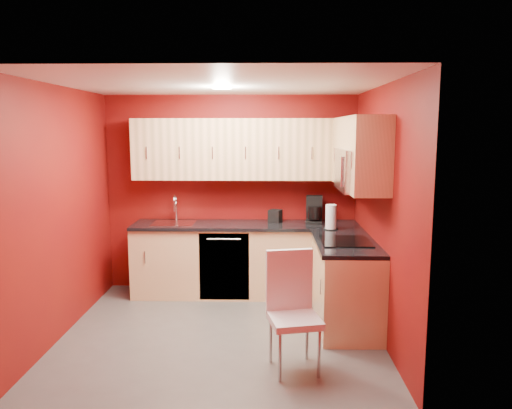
{
  "coord_description": "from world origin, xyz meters",
  "views": [
    {
      "loc": [
        0.46,
        -4.89,
        2.07
      ],
      "look_at": [
        0.34,
        0.55,
        1.25
      ],
      "focal_mm": 35.0,
      "sensor_mm": 36.0,
      "label": 1
    }
  ],
  "objects_px": {
    "coffee_maker": "(314,210)",
    "dining_chair": "(294,313)",
    "napkin_holder": "(275,216)",
    "microwave": "(359,170)",
    "sink": "(174,220)",
    "paper_towel": "(331,217)"
  },
  "relations": [
    {
      "from": "paper_towel",
      "to": "coffee_maker",
      "type": "bearing_deg",
      "value": 111.48
    },
    {
      "from": "sink",
      "to": "coffee_maker",
      "type": "relative_size",
      "value": 1.54
    },
    {
      "from": "microwave",
      "to": "dining_chair",
      "type": "bearing_deg",
      "value": -124.44
    },
    {
      "from": "coffee_maker",
      "to": "napkin_holder",
      "type": "bearing_deg",
      "value": -179.37
    },
    {
      "from": "sink",
      "to": "dining_chair",
      "type": "bearing_deg",
      "value": -55.21
    },
    {
      "from": "sink",
      "to": "napkin_holder",
      "type": "distance_m",
      "value": 1.27
    },
    {
      "from": "sink",
      "to": "napkin_holder",
      "type": "bearing_deg",
      "value": 4.33
    },
    {
      "from": "sink",
      "to": "napkin_holder",
      "type": "relative_size",
      "value": 3.3
    },
    {
      "from": "microwave",
      "to": "paper_towel",
      "type": "bearing_deg",
      "value": 105.97
    },
    {
      "from": "coffee_maker",
      "to": "paper_towel",
      "type": "height_order",
      "value": "coffee_maker"
    },
    {
      "from": "paper_towel",
      "to": "microwave",
      "type": "bearing_deg",
      "value": -74.03
    },
    {
      "from": "sink",
      "to": "coffee_maker",
      "type": "height_order",
      "value": "sink"
    },
    {
      "from": "dining_chair",
      "to": "paper_towel",
      "type": "bearing_deg",
      "value": 61.15
    },
    {
      "from": "napkin_holder",
      "to": "dining_chair",
      "type": "xyz_separation_m",
      "value": [
        0.13,
        -2.11,
        -0.48
      ]
    },
    {
      "from": "dining_chair",
      "to": "napkin_holder",
      "type": "bearing_deg",
      "value": 81.79
    },
    {
      "from": "napkin_holder",
      "to": "dining_chair",
      "type": "relative_size",
      "value": 0.15
    },
    {
      "from": "paper_towel",
      "to": "dining_chair",
      "type": "bearing_deg",
      "value": -106.99
    },
    {
      "from": "paper_towel",
      "to": "dining_chair",
      "type": "relative_size",
      "value": 0.28
    },
    {
      "from": "microwave",
      "to": "dining_chair",
      "type": "relative_size",
      "value": 0.74
    },
    {
      "from": "coffee_maker",
      "to": "dining_chair",
      "type": "xyz_separation_m",
      "value": [
        -0.35,
        -2.06,
        -0.57
      ]
    },
    {
      "from": "microwave",
      "to": "napkin_holder",
      "type": "height_order",
      "value": "microwave"
    },
    {
      "from": "sink",
      "to": "paper_towel",
      "type": "xyz_separation_m",
      "value": [
        1.91,
        -0.35,
        0.11
      ]
    }
  ]
}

